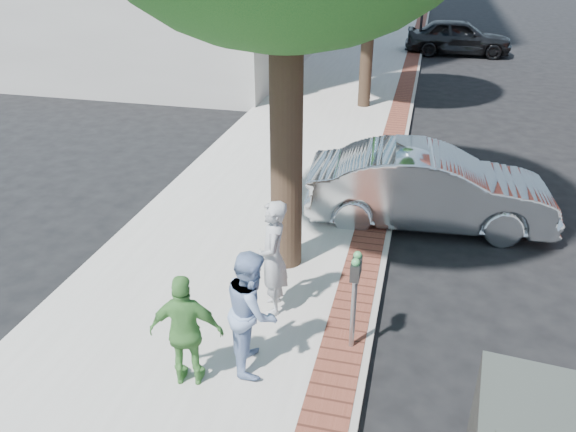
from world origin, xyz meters
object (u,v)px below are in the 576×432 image
(person_officer, at_px, (252,310))
(bg_car, at_px, (458,37))
(person_gray, at_px, (273,258))
(person_green, at_px, (186,331))
(parking_meter, at_px, (355,283))
(sedan_silver, at_px, (429,188))

(person_officer, relative_size, bg_car, 0.35)
(person_gray, relative_size, person_officer, 1.06)
(person_gray, height_order, bg_car, person_gray)
(person_gray, xyz_separation_m, person_green, (-0.63, -1.73, -0.12))
(parking_meter, bearing_deg, person_officer, -152.70)
(person_green, distance_m, sedan_silver, 6.14)
(person_green, bearing_deg, sedan_silver, -127.41)
(person_gray, xyz_separation_m, person_officer, (0.06, -1.21, -0.05))
(person_green, height_order, sedan_silver, person_green)
(person_officer, relative_size, person_green, 1.09)
(sedan_silver, distance_m, bg_car, 18.07)
(parking_meter, bearing_deg, person_gray, 155.41)
(parking_meter, relative_size, bg_car, 0.30)
(person_gray, bearing_deg, person_green, -33.63)
(person_officer, bearing_deg, person_gray, -12.72)
(person_gray, bearing_deg, parking_meter, 51.74)
(person_green, bearing_deg, person_gray, -120.28)
(parking_meter, xyz_separation_m, person_gray, (-1.27, 0.58, -0.15))
(sedan_silver, height_order, bg_car, bg_car)
(person_gray, height_order, person_green, person_gray)
(person_gray, distance_m, bg_car, 22.00)
(person_officer, distance_m, bg_car, 23.20)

